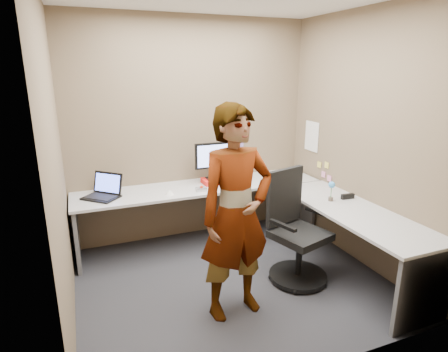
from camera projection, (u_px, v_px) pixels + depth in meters
name	position (u px, v px, depth m)	size (l,w,h in m)	color
ground	(232.00, 281.00, 3.83)	(3.00, 3.00, 0.00)	#222227
wall_back	(192.00, 131.00, 4.62)	(3.00, 3.00, 0.00)	brown
wall_right	(362.00, 141.00, 3.99)	(2.70, 2.70, 0.00)	brown
wall_left	(56.00, 167.00, 2.92)	(2.70, 2.70, 0.00)	brown
desk	(255.00, 209.00, 4.17)	(2.98, 2.58, 0.73)	#BABABA
paper_ream	(214.00, 181.00, 4.60)	(0.29, 0.22, 0.06)	red
monitor	(214.00, 158.00, 4.54)	(0.47, 0.14, 0.45)	black
laptop	(104.00, 191.00, 4.11)	(0.47, 0.47, 0.26)	black
trackball_mouse	(201.00, 189.00, 4.31)	(0.12, 0.08, 0.07)	#B7B7BC
origami	(169.00, 192.00, 4.19)	(0.10, 0.10, 0.06)	white
stapler	(348.00, 196.00, 4.06)	(0.15, 0.04, 0.06)	black
flower	(331.00, 188.00, 3.96)	(0.07, 0.07, 0.22)	brown
calendar_purple	(233.00, 132.00, 4.82)	(0.30, 0.01, 0.40)	#846BB7
calendar_white	(312.00, 136.00, 4.82)	(0.01, 0.28, 0.38)	white
sticky_note_a	(327.00, 165.00, 4.59)	(0.01, 0.07, 0.07)	#F2E059
sticky_note_b	(323.00, 174.00, 4.67)	(0.01, 0.07, 0.07)	pink
sticky_note_c	(329.00, 178.00, 4.57)	(0.01, 0.07, 0.07)	pink
sticky_note_d	(319.00, 165.00, 4.73)	(0.01, 0.07, 0.07)	#F2E059
office_chair	(295.00, 237.00, 3.78)	(0.64, 0.62, 1.11)	black
person	(236.00, 214.00, 3.13)	(0.67, 0.44, 1.84)	#999399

